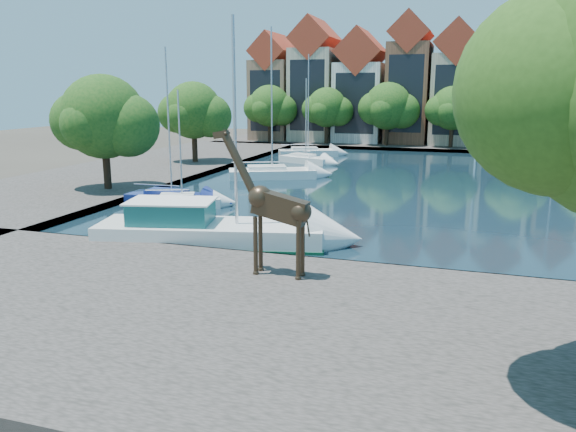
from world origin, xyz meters
name	(u,v)px	position (x,y,z in m)	size (l,w,h in m)	color
ground	(362,272)	(0.00, 0.00, 0.00)	(160.00, 160.00, 0.00)	#38332B
water_basin	(414,183)	(0.00, 24.00, 0.04)	(38.00, 50.00, 0.08)	black
near_quay	(322,333)	(0.00, -7.00, 0.25)	(50.00, 14.00, 0.50)	#504945
far_quay	(436,145)	(0.00, 56.00, 0.25)	(60.00, 16.00, 0.50)	#504945
left_quay	(148,168)	(-25.00, 24.00, 0.25)	(14.00, 52.00, 0.50)	#504945
townhouse_west_end	(275,91)	(-23.00, 55.99, 7.36)	(5.44, 9.18, 14.93)	#8C674C
townhouse_west_mid	(316,84)	(-17.00, 55.99, 8.23)	(5.94, 9.18, 16.79)	#BFB193
townhouse_west_inner	(361,91)	(-10.50, 55.99, 7.35)	(6.43, 9.18, 15.15)	silver
townhouse_center	(409,83)	(-4.00, 55.99, 8.36)	(5.44, 9.18, 16.93)	brown
townhouse_east_inner	(455,88)	(2.00, 55.99, 7.73)	(5.94, 9.18, 15.79)	tan
townhouse_east_mid	(508,85)	(8.50, 55.99, 8.10)	(6.43, 9.18, 16.65)	beige
townhouse_east_end	(563,93)	(15.00, 55.99, 7.11)	(5.44, 9.18, 14.43)	brown
far_tree_far_west	(270,107)	(-21.90, 50.49, 5.18)	(7.28, 5.60, 7.68)	#332114
far_tree_west	(327,109)	(-13.91, 50.49, 5.08)	(6.76, 5.20, 7.36)	#332114
far_tree_mid_west	(389,108)	(-5.89, 50.49, 5.29)	(7.80, 6.00, 8.00)	#332114
far_tree_mid_east	(454,110)	(2.10, 50.49, 5.13)	(7.02, 5.40, 7.52)	#332114
far_tree_east	(524,109)	(10.11, 50.49, 5.24)	(7.54, 5.80, 7.84)	#332114
side_tree_left_near	(105,120)	(-20.89, 11.99, 5.49)	(7.80, 6.00, 8.20)	#332114
side_tree_left_far	(194,112)	(-21.90, 27.99, 5.38)	(7.28, 5.60, 7.88)	#332114
giraffe_statue	(273,206)	(-3.06, -2.76, 3.25)	(3.93, 0.77, 5.61)	#34271A
motorsailer	(203,227)	(-8.37, 1.92, 0.91)	(11.66, 5.68, 10.90)	silver
sailboat_left_a	(182,200)	(-13.60, 9.49, 0.56)	(5.29, 3.56, 7.53)	white
sailboat_left_b	(172,196)	(-14.87, 10.41, 0.58)	(6.15, 2.29, 10.19)	navy
sailboat_left_c	(272,171)	(-12.00, 22.78, 0.68)	(7.81, 5.39, 12.55)	white
sailboat_left_d	(306,158)	(-12.00, 33.46, 0.59)	(5.96, 3.76, 8.61)	white
sailboat_left_e	(308,151)	(-13.44, 39.48, 0.64)	(6.97, 4.85, 11.34)	silver
sailboat_right_d	(554,164)	(12.00, 35.58, 0.65)	(5.82, 3.65, 9.62)	silver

